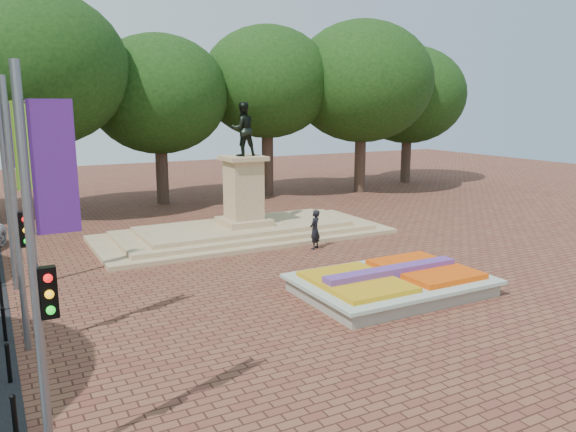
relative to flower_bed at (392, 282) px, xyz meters
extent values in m
plane|color=brown|center=(-1.03, 2.00, -0.38)|extent=(90.00, 90.00, 0.00)
cube|color=gray|center=(-0.03, 0.00, -0.15)|extent=(6.00, 4.00, 0.45)
cube|color=beige|center=(-0.03, 0.00, 0.12)|extent=(6.30, 4.30, 0.12)
cube|color=#FE600E|center=(1.42, 0.00, 0.25)|extent=(2.60, 3.40, 0.22)
cube|color=gold|center=(-1.48, 0.00, 0.24)|extent=(2.60, 3.40, 0.18)
cube|color=#633188|center=(-0.03, 0.00, 0.34)|extent=(5.20, 0.55, 0.38)
cube|color=tan|center=(-1.03, 10.00, -0.28)|extent=(14.00, 6.00, 0.20)
cube|color=tan|center=(-1.03, 10.00, -0.08)|extent=(12.00, 5.00, 0.20)
cube|color=tan|center=(-1.03, 10.00, 0.12)|extent=(10.00, 4.00, 0.20)
cube|color=tan|center=(-1.03, 10.00, 0.37)|extent=(2.20, 2.20, 0.30)
cube|color=tan|center=(-1.03, 10.00, 1.92)|extent=(1.50, 1.50, 2.80)
cube|color=tan|center=(-1.03, 10.00, 3.42)|extent=(1.90, 1.90, 0.20)
imported|color=black|center=(-1.03, 10.00, 4.77)|extent=(1.22, 0.95, 2.50)
cylinder|color=#3B2820|center=(-9.03, 20.00, 1.62)|extent=(0.80, 0.80, 4.00)
ellipsoid|color=black|center=(-9.03, 20.00, 6.32)|extent=(8.80, 8.80, 7.48)
cylinder|color=#3B2820|center=(-2.03, 20.00, 1.62)|extent=(0.80, 0.80, 4.00)
ellipsoid|color=black|center=(-2.03, 20.00, 6.32)|extent=(8.80, 8.80, 7.48)
cylinder|color=#3B2820|center=(4.97, 20.00, 1.62)|extent=(0.80, 0.80, 4.00)
ellipsoid|color=black|center=(4.97, 20.00, 6.32)|extent=(8.80, 8.80, 7.48)
cylinder|color=#3B2820|center=(11.97, 20.00, 1.62)|extent=(0.80, 0.80, 4.00)
ellipsoid|color=black|center=(11.97, 20.00, 6.32)|extent=(8.80, 8.80, 7.48)
cylinder|color=#3B2820|center=(18.97, 20.00, 1.62)|extent=(0.80, 0.80, 4.00)
ellipsoid|color=black|center=(18.97, 20.00, 6.32)|extent=(8.80, 8.80, 7.48)
cylinder|color=slate|center=(-11.23, -4.50, 3.12)|extent=(0.16, 0.16, 7.00)
cube|color=#521D7B|center=(-10.78, -4.50, 4.92)|extent=(0.70, 0.04, 2.20)
cylinder|color=slate|center=(-11.23, 1.00, 3.12)|extent=(0.16, 0.16, 7.00)
cube|color=#86CF29|center=(-10.78, 1.00, 4.92)|extent=(0.70, 0.04, 2.20)
cylinder|color=slate|center=(-11.23, 6.50, 3.12)|extent=(0.16, 0.16, 7.00)
cube|color=#521D7B|center=(-10.78, 6.50, 4.92)|extent=(0.70, 0.04, 2.20)
cube|color=black|center=(-11.03, -4.50, 2.82)|extent=(0.28, 0.18, 0.90)
cube|color=black|center=(-11.03, 1.00, 2.82)|extent=(0.28, 0.18, 0.90)
cylinder|color=black|center=(-11.73, -3.40, 0.07)|extent=(0.10, 0.10, 0.90)
sphere|color=black|center=(-11.73, -3.40, 0.54)|extent=(0.12, 0.12, 0.12)
cylinder|color=black|center=(-11.73, -0.80, 0.07)|extent=(0.10, 0.10, 0.90)
sphere|color=black|center=(-11.73, -0.80, 0.54)|extent=(0.12, 0.12, 0.12)
cylinder|color=black|center=(-11.73, 1.80, 0.07)|extent=(0.10, 0.10, 0.90)
sphere|color=black|center=(-11.73, 1.80, 0.54)|extent=(0.12, 0.12, 0.12)
cylinder|color=black|center=(-11.73, 4.40, 0.07)|extent=(0.10, 0.10, 0.90)
sphere|color=black|center=(-11.73, 4.40, 0.54)|extent=(0.12, 0.12, 0.12)
imported|color=black|center=(0.77, 6.35, 0.50)|extent=(0.76, 0.70, 1.75)
camera|label=1|loc=(-11.76, -14.34, 5.94)|focal=35.00mm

